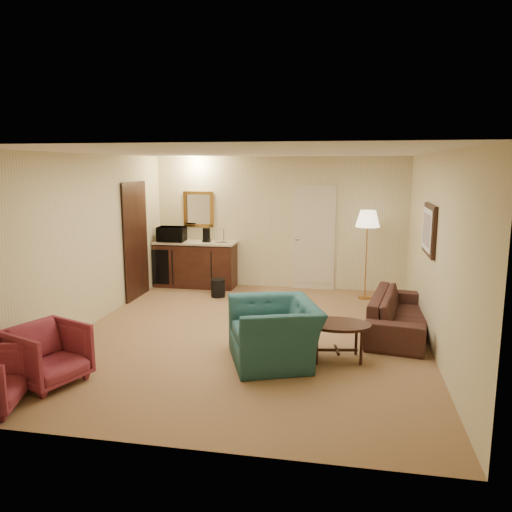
% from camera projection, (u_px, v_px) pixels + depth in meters
% --- Properties ---
extents(ground, '(6.00, 6.00, 0.00)m').
position_uv_depth(ground, '(249.00, 335.00, 7.23)').
color(ground, '#886545').
rests_on(ground, ground).
extents(room_walls, '(5.02, 6.01, 2.61)m').
position_uv_depth(room_walls, '(253.00, 212.00, 7.69)').
color(room_walls, beige).
rests_on(room_walls, ground).
extents(wetbar_cabinet, '(1.64, 0.58, 0.92)m').
position_uv_depth(wetbar_cabinet, '(196.00, 264.00, 10.08)').
color(wetbar_cabinet, '#3A1C12').
rests_on(wetbar_cabinet, ground).
extents(sofa, '(0.91, 2.07, 0.78)m').
position_uv_depth(sofa, '(401.00, 307.00, 7.27)').
color(sofa, black).
rests_on(sofa, ground).
extents(teal_armchair, '(1.12, 1.36, 1.02)m').
position_uv_depth(teal_armchair, '(274.00, 322.00, 6.18)').
color(teal_armchair, '#205250').
rests_on(teal_armchair, ground).
extents(rose_chair_near, '(0.89, 0.91, 0.74)m').
position_uv_depth(rose_chair_near, '(48.00, 352.00, 5.58)').
color(rose_chair_near, '#8A2D42').
rests_on(rose_chair_near, ground).
extents(coffee_table, '(0.92, 0.70, 0.48)m').
position_uv_depth(coffee_table, '(337.00, 341.00, 6.28)').
color(coffee_table, black).
rests_on(coffee_table, ground).
extents(floor_lamp, '(0.47, 0.47, 1.64)m').
position_uv_depth(floor_lamp, '(366.00, 255.00, 9.10)').
color(floor_lamp, '#B47E3C').
rests_on(floor_lamp, ground).
extents(waste_bin, '(0.29, 0.29, 0.34)m').
position_uv_depth(waste_bin, '(218.00, 288.00, 9.32)').
color(waste_bin, black).
rests_on(waste_bin, ground).
extents(microwave, '(0.55, 0.32, 0.37)m').
position_uv_depth(microwave, '(172.00, 232.00, 9.98)').
color(microwave, black).
rests_on(microwave, wetbar_cabinet).
extents(coffee_maker, '(0.18, 0.18, 0.28)m').
position_uv_depth(coffee_maker, '(206.00, 235.00, 9.93)').
color(coffee_maker, black).
rests_on(coffee_maker, wetbar_cabinet).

